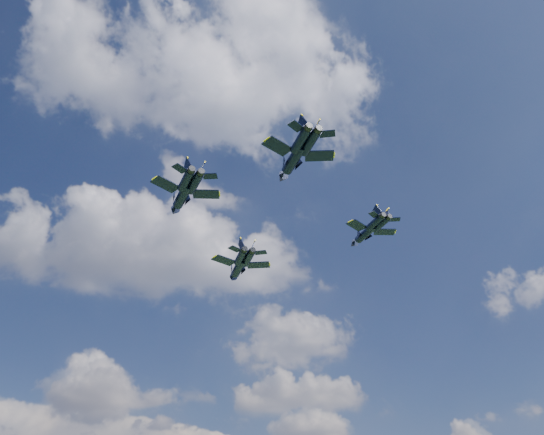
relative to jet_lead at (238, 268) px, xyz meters
The scene contains 4 objects.
jet_lead is the anchor object (origin of this frame).
jet_left 25.08m from the jet_lead, 115.78° to the right, with size 11.62×15.88×3.74m.
jet_right 27.31m from the jet_lead, 28.35° to the right, with size 10.25×13.95×3.29m.
jet_slot 33.29m from the jet_lead, 77.27° to the right, with size 12.04×16.10×3.79m.
Camera 1 is at (-1.46, -85.10, 3.43)m, focal length 35.00 mm.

